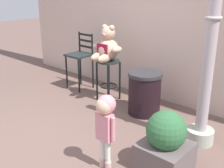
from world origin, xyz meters
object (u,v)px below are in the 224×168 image
at_px(child_walking, 105,117).
at_px(trash_bin, 144,93).
at_px(bar_stool_with_teddy, 108,72).
at_px(lamppost, 208,62).
at_px(planter_with_shrub, 165,143).
at_px(bar_chair_empty, 80,57).
at_px(teddy_bear, 107,47).

distance_m(child_walking, trash_bin, 1.52).
xyz_separation_m(bar_stool_with_teddy, lamppost, (1.82, -0.27, 0.55)).
height_order(lamppost, planter_with_shrub, lamppost).
relative_size(child_walking, bar_chair_empty, 0.81).
bearing_deg(planter_with_shrub, child_walking, -138.91).
bearing_deg(trash_bin, planter_with_shrub, -44.98).
bearing_deg(teddy_bear, bar_stool_with_teddy, 90.00).
distance_m(child_walking, bar_chair_empty, 2.59).
distance_m(bar_stool_with_teddy, bar_chair_empty, 0.79).
xyz_separation_m(bar_chair_empty, planter_with_shrub, (2.56, -1.11, -0.29)).
height_order(bar_stool_with_teddy, lamppost, lamppost).
xyz_separation_m(bar_stool_with_teddy, bar_chair_empty, (-0.78, 0.08, 0.10)).
bearing_deg(child_walking, planter_with_shrub, 4.79).
height_order(trash_bin, bar_chair_empty, bar_chair_empty).
xyz_separation_m(bar_stool_with_teddy, planter_with_shrub, (1.78, -1.04, -0.19)).
xyz_separation_m(child_walking, lamppost, (0.51, 1.18, 0.43)).
distance_m(teddy_bear, planter_with_shrub, 2.13).
xyz_separation_m(teddy_bear, child_walking, (1.30, -1.42, -0.30)).
xyz_separation_m(lamppost, bar_chair_empty, (-2.60, 0.35, -0.44)).
distance_m(trash_bin, bar_chair_empty, 1.60).
bearing_deg(planter_with_shrub, teddy_bear, 150.47).
bearing_deg(bar_chair_empty, teddy_bear, -7.55).
relative_size(bar_stool_with_teddy, child_walking, 0.83).
bearing_deg(trash_bin, child_walking, -69.80).
bearing_deg(bar_chair_empty, child_walking, -36.16).
relative_size(child_walking, trash_bin, 1.29).
xyz_separation_m(teddy_bear, trash_bin, (0.79, -0.02, -0.58)).
bearing_deg(child_walking, bar_stool_with_teddy, 95.70).
bearing_deg(child_walking, bar_chair_empty, 107.54).
distance_m(child_walking, lamppost, 1.36).
bearing_deg(bar_chair_empty, bar_stool_with_teddy, -5.55).
distance_m(lamppost, planter_with_shrub, 1.06).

